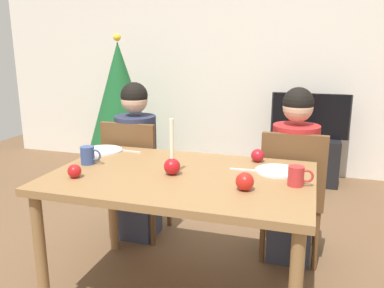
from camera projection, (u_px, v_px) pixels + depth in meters
The scene contains 19 objects.
back_wall at pixel (255, 56), 4.42m from camera, with size 6.40×0.10×2.60m, color silver.
dining_table at pixel (181, 189), 2.17m from camera, with size 1.40×0.90×0.75m.
chair_left at pixel (135, 173), 2.93m from camera, with size 0.40×0.40×0.90m.
chair_right at pixel (292, 189), 2.61m from camera, with size 0.40×0.40×0.90m.
person_left_child at pixel (137, 164), 2.95m from camera, with size 0.30×0.30×1.17m.
person_right_child at pixel (293, 179), 2.62m from camera, with size 0.30×0.30×1.17m.
tv_stand at pixel (307, 159), 4.22m from camera, with size 0.64×0.40×0.48m, color black.
tv at pixel (310, 116), 4.11m from camera, with size 0.79×0.05×0.46m.
christmas_tree at pixel (120, 104), 4.33m from camera, with size 0.81×0.81×1.54m.
candle_centerpiece at pixel (172, 163), 2.13m from camera, with size 0.09×0.09×0.31m.
plate_left at pixel (102, 150), 2.61m from camera, with size 0.26×0.26×0.01m, color white.
plate_right at pixel (278, 171), 2.18m from camera, with size 0.25×0.25×0.01m, color silver.
mug_left at pixel (88, 155), 2.32m from camera, with size 0.13×0.08×0.10m.
mug_right at pixel (297, 176), 1.96m from camera, with size 0.13×0.08×0.10m.
fork_left at pixel (129, 151), 2.59m from camera, with size 0.18×0.01×0.01m, color silver.
fork_right at pixel (246, 170), 2.21m from camera, with size 0.18×0.01×0.01m, color silver.
apple_near_candle at pixel (74, 171), 2.09m from camera, with size 0.07×0.07×0.07m, color red.
apple_by_left_plate at pixel (245, 181), 1.90m from camera, with size 0.09×0.09×0.09m, color red.
apple_by_right_mug at pixel (258, 155), 2.37m from camera, with size 0.08×0.08×0.08m, color #AF1821.
Camera 1 is at (0.66, -1.93, 1.43)m, focal length 37.26 mm.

